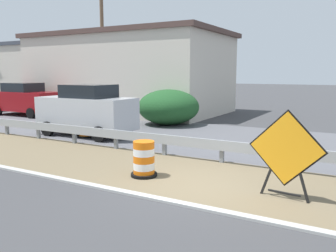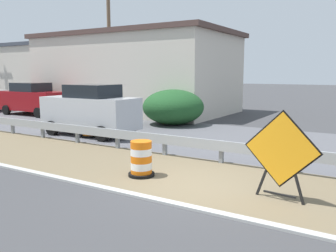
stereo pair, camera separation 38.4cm
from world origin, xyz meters
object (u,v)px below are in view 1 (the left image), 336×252
object	(u,v)px
traffic_barrel_nearest	(144,161)
car_lead_far_lane	(87,110)
utility_pole_near	(102,40)
traffic_barrel_close	(86,127)
car_trailing_near_lane	(25,99)
warning_sign_diamond	(286,152)

from	to	relation	value
traffic_barrel_nearest	car_lead_far_lane	xyz separation A→B (m)	(3.98, 5.59, 0.69)
traffic_barrel_nearest	utility_pole_near	size ratio (longest dim) A/B	0.10
traffic_barrel_nearest	traffic_barrel_close	distance (m)	6.47
traffic_barrel_close	utility_pole_near	xyz separation A→B (m)	(7.35, 5.08, 4.45)
car_trailing_near_lane	car_lead_far_lane	xyz separation A→B (m)	(-3.70, -8.64, 0.07)
warning_sign_diamond	traffic_barrel_nearest	bearing A→B (deg)	-82.03
car_lead_far_lane	traffic_barrel_close	bearing A→B (deg)	123.07
traffic_barrel_nearest	utility_pole_near	world-z (taller)	utility_pole_near
traffic_barrel_nearest	car_trailing_near_lane	size ratio (longest dim) A/B	0.20
car_trailing_near_lane	utility_pole_near	xyz separation A→B (m)	(3.30, -3.79, 3.85)
car_trailing_near_lane	car_lead_far_lane	world-z (taller)	car_lead_far_lane
warning_sign_diamond	car_lead_far_lane	distance (m)	10.00
traffic_barrel_nearest	car_trailing_near_lane	bearing A→B (deg)	61.64
warning_sign_diamond	car_lead_far_lane	bearing A→B (deg)	-106.35
warning_sign_diamond	car_trailing_near_lane	distance (m)	19.40
car_trailing_near_lane	utility_pole_near	distance (m)	6.33
warning_sign_diamond	traffic_barrel_nearest	xyz separation A→B (m)	(-0.09, 3.63, -0.63)
warning_sign_diamond	car_trailing_near_lane	size ratio (longest dim) A/B	0.42
traffic_barrel_close	traffic_barrel_nearest	bearing A→B (deg)	-124.13
car_trailing_near_lane	car_lead_far_lane	distance (m)	9.40
car_trailing_near_lane	utility_pole_near	bearing A→B (deg)	40.45
traffic_barrel_nearest	warning_sign_diamond	bearing A→B (deg)	-88.51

